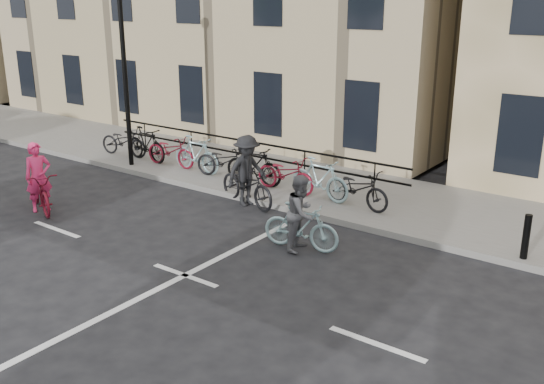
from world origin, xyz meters
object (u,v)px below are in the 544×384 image
Objects in this scene: cyclist_pink at (40,187)px; cyclist_grey at (301,220)px; cyclist_dark at (247,178)px; lamp_post at (123,52)px.

cyclist_grey is (6.46, 1.77, 0.06)m from cyclist_pink.
cyclist_pink is at bearing 94.67° from cyclist_grey.
cyclist_pink is 5.05m from cyclist_dark.
cyclist_dark reaches higher than cyclist_pink.
lamp_post is 2.49× the size of cyclist_dark.
lamp_post is 3.08× the size of cyclist_grey.
cyclist_pink is 0.96× the size of cyclist_dark.
cyclist_pink is 6.70m from cyclist_grey.
cyclist_dark is (3.81, 3.32, 0.11)m from cyclist_pink.
cyclist_dark reaches higher than cyclist_grey.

